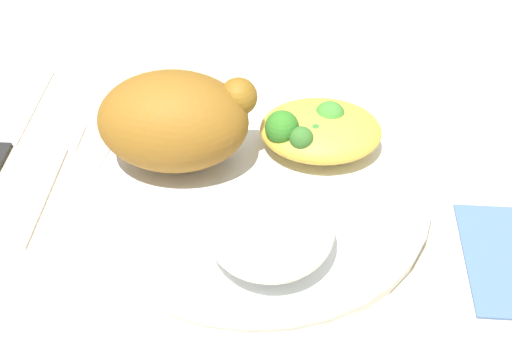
{
  "coord_description": "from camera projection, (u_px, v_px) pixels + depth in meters",
  "views": [
    {
      "loc": [
        0.02,
        -0.38,
        0.36
      ],
      "look_at": [
        0.0,
        0.0,
        0.03
      ],
      "focal_mm": 48.22,
      "sensor_mm": 36.0,
      "label": 1
    }
  ],
  "objects": [
    {
      "name": "fork",
      "position": [
        52.0,
        172.0,
        0.54
      ],
      "size": [
        0.02,
        0.14,
        0.01
      ],
      "color": "silver",
      "rests_on": "ground_plane"
    },
    {
      "name": "mac_cheese_with_broccoli",
      "position": [
        317.0,
        130.0,
        0.53
      ],
      "size": [
        0.1,
        0.08,
        0.04
      ],
      "color": "gold",
      "rests_on": "plate"
    },
    {
      "name": "ground_plane",
      "position": [
        256.0,
        196.0,
        0.53
      ],
      "size": [
        2.0,
        2.0,
        0.0
      ],
      "primitive_type": "plane",
      "color": "#C4B491"
    },
    {
      "name": "roasted_chicken",
      "position": [
        175.0,
        120.0,
        0.51
      ],
      "size": [
        0.12,
        0.08,
        0.07
      ],
      "color": "brown",
      "rests_on": "plate"
    },
    {
      "name": "rice_pile",
      "position": [
        270.0,
        228.0,
        0.45
      ],
      "size": [
        0.09,
        0.09,
        0.04
      ],
      "primitive_type": "ellipsoid",
      "color": "white",
      "rests_on": "plate"
    },
    {
      "name": "knife",
      "position": [
        4.0,
        144.0,
        0.57
      ],
      "size": [
        0.02,
        0.19,
        0.01
      ],
      "color": "black",
      "rests_on": "ground_plane"
    },
    {
      "name": "plate",
      "position": [
        256.0,
        188.0,
        0.52
      ],
      "size": [
        0.26,
        0.26,
        0.02
      ],
      "color": "silver",
      "rests_on": "ground_plane"
    }
  ]
}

